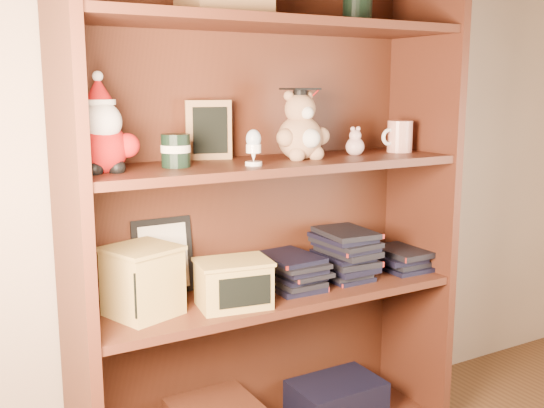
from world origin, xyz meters
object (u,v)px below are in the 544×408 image
(grad_teddy_bear, at_px, (301,131))
(teacher_mug, at_px, (399,136))
(bookcase, at_px, (263,215))
(treats_box, at_px, (143,280))

(grad_teddy_bear, distance_m, teacher_mug, 0.39)
(bookcase, distance_m, treats_box, 0.43)
(bookcase, height_order, teacher_mug, bookcase)
(teacher_mug, distance_m, treats_box, 0.96)
(bookcase, bearing_deg, grad_teddy_bear, -30.06)
(grad_teddy_bear, bearing_deg, treats_box, 179.35)
(grad_teddy_bear, bearing_deg, teacher_mug, 0.97)
(grad_teddy_bear, distance_m, treats_box, 0.63)
(bookcase, relative_size, teacher_mug, 13.74)
(teacher_mug, height_order, treats_box, teacher_mug)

